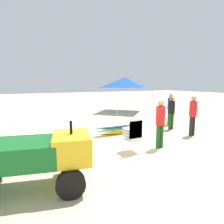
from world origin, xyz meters
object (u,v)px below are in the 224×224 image
at_px(popup_canopy, 125,82).
at_px(utility_cart, 34,155).
at_px(lifeguard_near_right, 160,120).
at_px(cooler_box, 68,146).
at_px(lifeguard_near_center, 193,113).
at_px(lifeguard_far_right, 170,107).
at_px(surfboard_pile, 120,129).
at_px(lifeguard_near_left, 171,111).
at_px(stacked_plastic_chairs, 134,132).

bearing_deg(popup_canopy, utility_cart, -130.97).
distance_m(lifeguard_near_right, cooler_box, 3.35).
height_order(utility_cart, lifeguard_near_center, lifeguard_near_center).
xyz_separation_m(lifeguard_near_center, lifeguard_far_right, (0.80, 2.16, -0.02)).
bearing_deg(utility_cart, surfboard_pile, 38.21).
height_order(lifeguard_near_left, lifeguard_far_right, lifeguard_far_right).
bearing_deg(lifeguard_near_right, lifeguard_far_right, 40.73).
height_order(stacked_plastic_chairs, lifeguard_near_right, lifeguard_near_right).
distance_m(lifeguard_near_center, lifeguard_far_right, 2.31).
bearing_deg(surfboard_pile, lifeguard_near_left, -9.71).
bearing_deg(lifeguard_far_right, popup_canopy, 86.78).
bearing_deg(lifeguard_near_right, lifeguard_near_center, 13.66).
bearing_deg(cooler_box, lifeguard_near_right, -22.62).
xyz_separation_m(stacked_plastic_chairs, lifeguard_near_left, (3.49, 1.81, 0.25)).
bearing_deg(lifeguard_near_center, popup_canopy, 81.71).
height_order(lifeguard_near_left, popup_canopy, popup_canopy).
bearing_deg(lifeguard_far_right, surfboard_pile, -173.13).
distance_m(stacked_plastic_chairs, lifeguard_near_left, 3.94).
height_order(surfboard_pile, lifeguard_far_right, lifeguard_far_right).
height_order(stacked_plastic_chairs, surfboard_pile, stacked_plastic_chairs).
bearing_deg(lifeguard_near_center, cooler_box, 172.94).
height_order(utility_cart, lifeguard_near_right, lifeguard_near_right).
height_order(stacked_plastic_chairs, lifeguard_near_center, lifeguard_near_center).
xyz_separation_m(utility_cart, popup_canopy, (7.76, 8.94, 1.59)).
distance_m(lifeguard_near_left, lifeguard_near_center, 1.28).
distance_m(lifeguard_far_right, popup_canopy, 5.58).
xyz_separation_m(utility_cart, lifeguard_near_center, (6.66, 1.38, 0.24)).
height_order(lifeguard_near_right, lifeguard_far_right, lifeguard_near_right).
relative_size(lifeguard_near_center, lifeguard_far_right, 1.02).
bearing_deg(popup_canopy, surfboard_pile, -123.15).
height_order(popup_canopy, cooler_box, popup_canopy).
bearing_deg(lifeguard_near_center, surfboard_pile, 147.18).
height_order(surfboard_pile, lifeguard_near_left, lifeguard_near_left).
distance_m(popup_canopy, cooler_box, 9.72).
distance_m(utility_cart, stacked_plastic_chairs, 3.29).
height_order(stacked_plastic_chairs, lifeguard_far_right, lifeguard_far_right).
xyz_separation_m(lifeguard_near_right, popup_canopy, (3.49, 8.14, 1.36)).
distance_m(lifeguard_far_right, cooler_box, 6.41).
height_order(stacked_plastic_chairs, popup_canopy, popup_canopy).
bearing_deg(lifeguard_near_left, lifeguard_near_center, -90.33).
bearing_deg(stacked_plastic_chairs, utility_cart, -165.05).
distance_m(lifeguard_near_right, lifeguard_far_right, 4.21).
bearing_deg(utility_cart, cooler_box, 58.02).
xyz_separation_m(surfboard_pile, lifeguard_near_left, (2.71, -0.46, 0.70)).
bearing_deg(lifeguard_far_right, lifeguard_near_center, -110.23).
bearing_deg(lifeguard_near_center, stacked_plastic_chairs, -171.39).
relative_size(lifeguard_near_left, lifeguard_far_right, 0.95).
bearing_deg(lifeguard_near_left, popup_canopy, 80.12).
xyz_separation_m(lifeguard_near_right, cooler_box, (-2.99, 1.25, -0.83)).
bearing_deg(lifeguard_near_center, lifeguard_near_left, 89.67).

